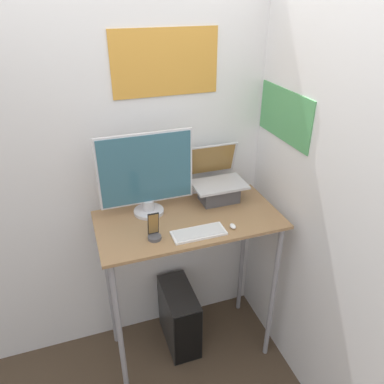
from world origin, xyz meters
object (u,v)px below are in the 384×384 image
object	(u,v)px
laptop	(218,186)
mouse	(233,226)
monitor	(146,176)
cell_phone	(154,231)
computer_tower	(179,316)
keyboard	(199,233)

from	to	relation	value
laptop	mouse	xyz separation A→B (m)	(-0.04, -0.34, -0.08)
laptop	monitor	distance (m)	0.49
mouse	cell_phone	size ratio (longest dim) A/B	0.31
cell_phone	computer_tower	distance (m)	0.99
keyboard	computer_tower	bearing A→B (deg)	101.66
laptop	computer_tower	world-z (taller)	laptop
keyboard	computer_tower	distance (m)	0.94
laptop	keyboard	xyz separation A→B (m)	(-0.25, -0.34, -0.09)
monitor	mouse	distance (m)	0.59
monitor	keyboard	size ratio (longest dim) A/B	1.85
cell_phone	computer_tower	xyz separation A→B (m)	(0.20, 0.21, -0.95)
monitor	computer_tower	bearing A→B (deg)	-21.64
monitor	mouse	world-z (taller)	monitor
keyboard	computer_tower	size ratio (longest dim) A/B	0.64
keyboard	mouse	distance (m)	0.21
monitor	computer_tower	distance (m)	1.17
computer_tower	laptop	bearing A→B (deg)	14.75
cell_phone	laptop	bearing A→B (deg)	30.43
monitor	mouse	xyz separation A→B (m)	(0.42, -0.33, -0.24)
laptop	cell_phone	world-z (taller)	laptop
keyboard	cell_phone	xyz separation A→B (m)	(-0.25, 0.04, 0.04)
keyboard	cell_phone	size ratio (longest dim) A/B	1.84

